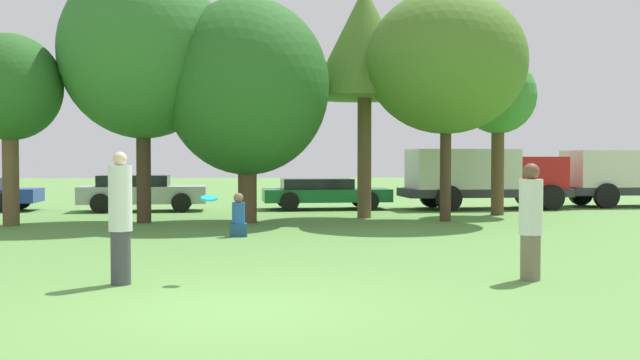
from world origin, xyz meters
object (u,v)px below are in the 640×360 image
(bystander_sitting, at_px, (239,218))
(parked_car_green, at_px, (323,192))
(tree_2, at_px, (143,52))
(delivery_truck_grey, at_px, (627,175))
(tree_4, at_px, (365,44))
(person_catcher, at_px, (531,221))
(person_thrower, at_px, (120,217))
(delivery_truck_red, at_px, (483,175))
(tree_5, at_px, (446,62))
(parked_car_silver, at_px, (142,192))
(frisbee, at_px, (209,198))
(tree_3, at_px, (247,87))
(tree_6, at_px, (498,98))
(tree_1, at_px, (10,89))

(bystander_sitting, bearing_deg, parked_car_green, 71.83)
(tree_2, bearing_deg, delivery_truck_grey, 17.23)
(tree_2, bearing_deg, tree_4, 9.60)
(person_catcher, bearing_deg, person_thrower, 0.00)
(delivery_truck_red, bearing_deg, tree_5, -121.41)
(tree_2, distance_m, delivery_truck_red, 12.93)
(parked_car_green, relative_size, delivery_truck_grey, 0.86)
(delivery_truck_grey, bearing_deg, parked_car_silver, -179.87)
(frisbee, bearing_deg, tree_5, 56.99)
(tree_4, height_order, tree_5, tree_4)
(delivery_truck_red, relative_size, delivery_truck_grey, 1.14)
(tree_2, relative_size, delivery_truck_grey, 1.37)
(tree_4, xyz_separation_m, delivery_truck_red, (4.95, 3.55, -4.15))
(tree_3, bearing_deg, parked_car_green, 62.69)
(tree_2, xyz_separation_m, parked_car_green, (5.68, 5.03, -4.26))
(parked_car_silver, bearing_deg, tree_4, -28.14)
(delivery_truck_grey, bearing_deg, tree_6, -152.86)
(person_thrower, distance_m, tree_6, 15.79)
(frisbee, distance_m, tree_3, 10.10)
(person_catcher, distance_m, tree_4, 12.35)
(tree_1, xyz_separation_m, parked_car_green, (9.17, 5.58, -3.12))
(person_thrower, distance_m, frisbee, 1.31)
(person_thrower, xyz_separation_m, parked_car_silver, (-1.95, 14.85, -0.31))
(person_thrower, relative_size, tree_2, 0.26)
(tree_6, relative_size, parked_car_silver, 1.17)
(parked_car_green, bearing_deg, bystander_sitting, -110.40)
(tree_2, bearing_deg, parked_car_silver, 99.40)
(person_thrower, xyz_separation_m, tree_2, (-1.17, 10.18, 3.89))
(frisbee, bearing_deg, tree_3, 87.03)
(bystander_sitting, relative_size, delivery_truck_grey, 0.19)
(parked_car_green, height_order, delivery_truck_red, delivery_truck_red)
(frisbee, relative_size, tree_6, 0.05)
(delivery_truck_red, bearing_deg, bystander_sitting, -138.04)
(tree_3, xyz_separation_m, delivery_truck_grey, (14.53, 5.67, -2.68))
(tree_5, relative_size, parked_car_green, 1.45)
(delivery_truck_grey, bearing_deg, delivery_truck_red, -174.90)
(tree_6, distance_m, delivery_truck_grey, 7.82)
(tree_2, distance_m, parked_car_silver, 6.33)
(bystander_sitting, relative_size, tree_2, 0.14)
(parked_car_silver, xyz_separation_m, delivery_truck_red, (12.28, -0.02, 0.56))
(person_thrower, bearing_deg, tree_6, 52.38)
(person_thrower, bearing_deg, parked_car_silver, 99.36)
(person_thrower, height_order, tree_3, tree_3)
(tree_6, xyz_separation_m, parked_car_green, (-5.38, 3.22, -3.20))
(delivery_truck_red, bearing_deg, tree_1, -163.08)
(bystander_sitting, xyz_separation_m, parked_car_silver, (-3.54, 8.51, 0.24))
(tree_5, bearing_deg, tree_6, 42.19)
(tree_2, xyz_separation_m, tree_3, (2.95, -0.25, -0.99))
(person_catcher, bearing_deg, tree_2, -53.06)
(person_thrower, relative_size, delivery_truck_red, 0.32)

